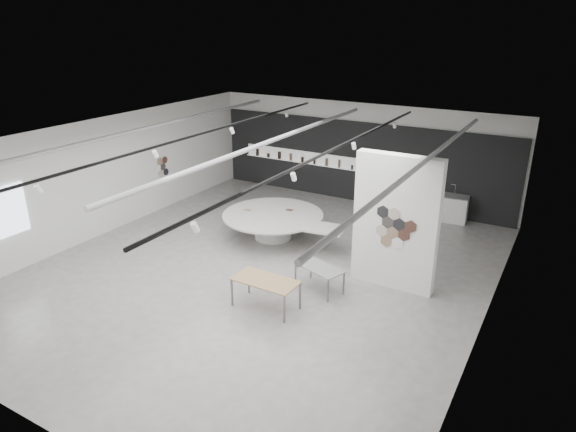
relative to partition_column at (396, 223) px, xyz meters
The scene contains 7 objects.
room 3.74m from the partition_column, 164.48° to the right, with size 12.02×14.02×3.82m.
back_wall_display 6.94m from the partition_column, 121.13° to the left, with size 11.80×0.27×3.10m.
partition_column is the anchor object (origin of this frame).
display_island 4.67m from the partition_column, 165.17° to the left, with size 4.45×3.65×0.83m.
sample_table_wood 3.67m from the partition_column, 131.36° to the right, with size 1.63×0.84×0.76m.
sample_table_stone 2.29m from the partition_column, 143.09° to the right, with size 1.44×1.03×0.67m.
kitchen_counter 5.70m from the partition_column, 90.28° to the left, with size 1.70×0.77×1.31m.
Camera 1 is at (7.19, -10.97, 6.71)m, focal length 32.00 mm.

